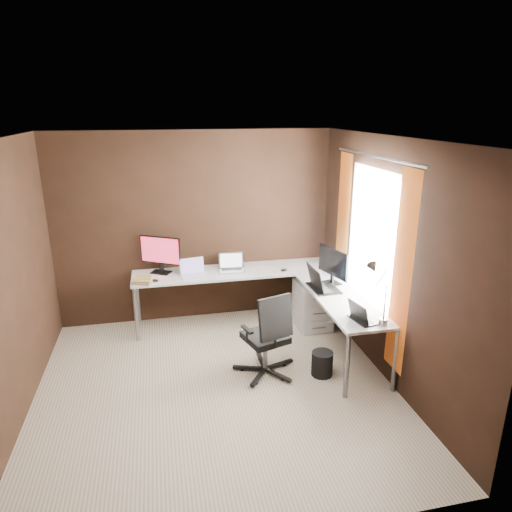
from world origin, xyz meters
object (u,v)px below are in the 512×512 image
Objects in this scene: laptop_black_small at (362,316)px; wastebasket at (322,364)px; monitor_right at (333,264)px; desk_lamp at (377,285)px; laptop_white at (193,272)px; monitor_left at (160,253)px; drawer_pedestal at (313,305)px; office_chair at (267,350)px; book_stack at (143,280)px; laptop_black_big at (321,284)px; laptop_silver at (231,267)px.

wastebasket is (-0.30, 0.24, -0.64)m from laptop_black_small.
monitor_right is 1.04m from laptop_black_small.
desk_lamp is 1.11m from wastebasket.
laptop_white is 2.26m from laptop_black_small.
desk_lamp reaches higher than monitor_left.
laptop_white is at bearing 137.80° from desk_lamp.
drawer_pedestal is at bearing -20.33° from laptop_white.
wastebasket is (1.62, -1.60, -0.87)m from monitor_left.
desk_lamp is 0.66× the size of office_chair.
book_stack is (-2.13, 0.15, 0.47)m from drawer_pedestal.
monitor_right reaches higher than office_chair.
drawer_pedestal is 1.74× the size of laptop_white.
monitor_left is at bearing 135.38° from wastebasket.
laptop_black_big is (1.81, -0.97, -0.21)m from monitor_left.
laptop_white is at bearing 52.56° from monitor_right.
laptop_black_small reaches higher than drawer_pedestal.
office_chair is at bearing 159.11° from desk_lamp.
monitor_right is (2.01, -0.83, -0.02)m from monitor_left.
monitor_left is 2.79m from desk_lamp.
laptop_silver is at bearing 40.97° from monitor_right.
wastebasket is (-0.40, 0.31, -0.99)m from desk_lamp.
laptop_black_big is at bearing -38.44° from laptop_white.
book_stack is (-2.03, 0.65, -0.02)m from laptop_black_big.
desk_lamp is at bearing -35.27° from book_stack.
laptop_white is (0.39, -0.19, -0.22)m from monitor_left.
drawer_pedestal is 1.18m from laptop_silver.
office_chair reaches higher than laptop_white.
drawer_pedestal is at bearing 99.17° from desk_lamp.
wastebasket is at bearing -34.72° from book_stack.
drawer_pedestal is 1.61m from laptop_white.
drawer_pedestal is at bearing -10.41° from laptop_black_small.
monitor_right is 1.95× the size of wastebasket.
laptop_silver is 1.26m from laptop_black_big.
laptop_black_small is at bearing -13.74° from monitor_left.
laptop_black_small is at bearing -35.39° from book_stack.
laptop_black_small is 0.35× the size of office_chair.
laptop_silver reaches higher than drawer_pedestal.
monitor_left is 1.93m from office_chair.
laptop_black_small is at bearing -56.79° from laptop_white.
monitor_right reaches higher than laptop_silver.
laptop_black_small is 0.75m from wastebasket.
monitor_right is 1.35m from laptop_silver.
monitor_right reaches higher than book_stack.
monitor_left reaches higher than laptop_white.
laptop_black_big is 0.69× the size of desk_lamp.
laptop_white is 1.62m from laptop_black_big.
laptop_white is at bearing 131.09° from wastebasket.
laptop_black_small is at bearing -42.23° from office_chair.
monitor_right is 1.54× the size of laptop_black_small.
desk_lamp reaches higher than laptop_black_small.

